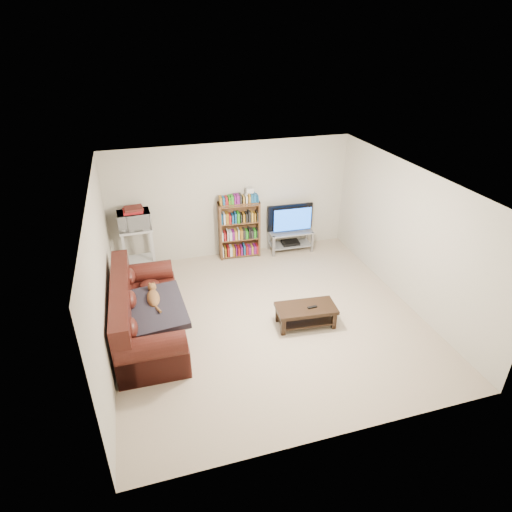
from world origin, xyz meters
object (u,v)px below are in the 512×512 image
object	(u,v)px
tv_stand	(291,237)
bookshelf	(239,229)
sofa	(143,317)
coffee_table	(306,312)

from	to	relation	value
tv_stand	bookshelf	distance (m)	1.17
sofa	coffee_table	world-z (taller)	sofa
sofa	coffee_table	bearing A→B (deg)	-9.41
sofa	tv_stand	size ratio (longest dim) A/B	2.46
sofa	bookshelf	bearing A→B (deg)	46.71
sofa	coffee_table	distance (m)	2.60
sofa	coffee_table	size ratio (longest dim) A/B	2.30
sofa	tv_stand	bearing A→B (deg)	33.91
coffee_table	tv_stand	size ratio (longest dim) A/B	1.07
coffee_table	bookshelf	bearing A→B (deg)	104.54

